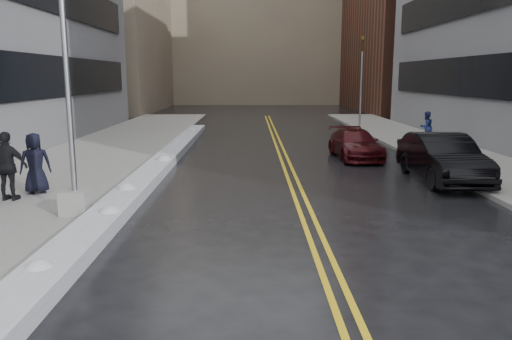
{
  "coord_description": "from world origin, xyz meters",
  "views": [
    {
      "loc": [
        1.07,
        -10.06,
        3.52
      ],
      "look_at": [
        1.18,
        1.74,
        1.3
      ],
      "focal_mm": 35.0,
      "sensor_mm": 36.0,
      "label": 1
    }
  ],
  "objects_px": {
    "fire_hydrant": "(445,150)",
    "car_maroon": "(355,144)",
    "car_black": "(442,158)",
    "pedestrian_c": "(35,163)",
    "pedestrian_east": "(426,127)",
    "traffic_signal": "(361,78)",
    "lamppost": "(70,118)",
    "pedestrian_d": "(8,166)"
  },
  "relations": [
    {
      "from": "fire_hydrant",
      "to": "car_maroon",
      "type": "distance_m",
      "value": 3.67
    },
    {
      "from": "lamppost",
      "to": "pedestrian_d",
      "type": "bearing_deg",
      "value": 148.41
    },
    {
      "from": "pedestrian_c",
      "to": "pedestrian_east",
      "type": "bearing_deg",
      "value": -169.23
    },
    {
      "from": "pedestrian_c",
      "to": "car_maroon",
      "type": "height_order",
      "value": "pedestrian_c"
    },
    {
      "from": "pedestrian_d",
      "to": "pedestrian_east",
      "type": "relative_size",
      "value": 1.2
    },
    {
      "from": "lamppost",
      "to": "pedestrian_c",
      "type": "relative_size",
      "value": 4.29
    },
    {
      "from": "car_black",
      "to": "pedestrian_d",
      "type": "bearing_deg",
      "value": -166.95
    },
    {
      "from": "pedestrian_c",
      "to": "car_black",
      "type": "height_order",
      "value": "pedestrian_c"
    },
    {
      "from": "lamppost",
      "to": "car_black",
      "type": "bearing_deg",
      "value": 22.34
    },
    {
      "from": "traffic_signal",
      "to": "car_maroon",
      "type": "xyz_separation_m",
      "value": [
        -2.91,
        -12.66,
        -2.78
      ]
    },
    {
      "from": "traffic_signal",
      "to": "car_black",
      "type": "bearing_deg",
      "value": -93.26
    },
    {
      "from": "fire_hydrant",
      "to": "car_maroon",
      "type": "xyz_separation_m",
      "value": [
        -3.41,
        1.34,
        0.08
      ]
    },
    {
      "from": "lamppost",
      "to": "traffic_signal",
      "type": "height_order",
      "value": "lamppost"
    },
    {
      "from": "traffic_signal",
      "to": "pedestrian_c",
      "type": "xyz_separation_m",
      "value": [
        -13.71,
        -19.75,
        -2.36
      ]
    },
    {
      "from": "pedestrian_c",
      "to": "fire_hydrant",
      "type": "bearing_deg",
      "value": 176.36
    },
    {
      "from": "pedestrian_east",
      "to": "pedestrian_c",
      "type": "bearing_deg",
      "value": 13.11
    },
    {
      "from": "lamppost",
      "to": "fire_hydrant",
      "type": "bearing_deg",
      "value": 33.04
    },
    {
      "from": "lamppost",
      "to": "pedestrian_c",
      "type": "height_order",
      "value": "lamppost"
    },
    {
      "from": "pedestrian_east",
      "to": "car_black",
      "type": "relative_size",
      "value": 0.32
    },
    {
      "from": "lamppost",
      "to": "car_maroon",
      "type": "xyz_separation_m",
      "value": [
        8.89,
        9.34,
        -1.91
      ]
    },
    {
      "from": "traffic_signal",
      "to": "pedestrian_d",
      "type": "relative_size",
      "value": 3.15
    },
    {
      "from": "lamppost",
      "to": "pedestrian_east",
      "type": "distance_m",
      "value": 19.15
    },
    {
      "from": "lamppost",
      "to": "fire_hydrant",
      "type": "height_order",
      "value": "lamppost"
    },
    {
      "from": "pedestrian_east",
      "to": "traffic_signal",
      "type": "bearing_deg",
      "value": -102.48
    },
    {
      "from": "lamppost",
      "to": "pedestrian_d",
      "type": "xyz_separation_m",
      "value": [
        -2.29,
        1.41,
        -1.43
      ]
    },
    {
      "from": "pedestrian_d",
      "to": "car_black",
      "type": "distance_m",
      "value": 13.44
    },
    {
      "from": "pedestrian_d",
      "to": "car_black",
      "type": "bearing_deg",
      "value": -160.98
    },
    {
      "from": "pedestrian_d",
      "to": "car_maroon",
      "type": "distance_m",
      "value": 13.71
    },
    {
      "from": "fire_hydrant",
      "to": "pedestrian_d",
      "type": "xyz_separation_m",
      "value": [
        -14.59,
        -6.59,
        0.55
      ]
    },
    {
      "from": "fire_hydrant",
      "to": "pedestrian_d",
      "type": "distance_m",
      "value": 16.02
    },
    {
      "from": "car_maroon",
      "to": "lamppost",
      "type": "bearing_deg",
      "value": -136.34
    },
    {
      "from": "pedestrian_d",
      "to": "car_maroon",
      "type": "xyz_separation_m",
      "value": [
        11.18,
        7.94,
        -0.48
      ]
    },
    {
      "from": "traffic_signal",
      "to": "pedestrian_c",
      "type": "relative_size",
      "value": 3.38
    },
    {
      "from": "pedestrian_d",
      "to": "lamppost",
      "type": "bearing_deg",
      "value": 154.39
    },
    {
      "from": "pedestrian_east",
      "to": "car_black",
      "type": "distance_m",
      "value": 9.5
    },
    {
      "from": "fire_hydrant",
      "to": "pedestrian_east",
      "type": "height_order",
      "value": "pedestrian_east"
    },
    {
      "from": "car_black",
      "to": "fire_hydrant",
      "type": "bearing_deg",
      "value": 67.17
    },
    {
      "from": "traffic_signal",
      "to": "pedestrian_east",
      "type": "distance_m",
      "value": 8.93
    },
    {
      "from": "pedestrian_east",
      "to": "car_maroon",
      "type": "height_order",
      "value": "pedestrian_east"
    },
    {
      "from": "pedestrian_c",
      "to": "pedestrian_d",
      "type": "height_order",
      "value": "pedestrian_d"
    },
    {
      "from": "lamppost",
      "to": "pedestrian_east",
      "type": "height_order",
      "value": "lamppost"
    },
    {
      "from": "lamppost",
      "to": "car_black",
      "type": "xyz_separation_m",
      "value": [
        10.8,
        4.44,
        -1.72
      ]
    }
  ]
}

